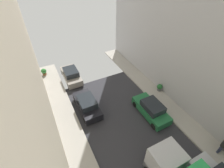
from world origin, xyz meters
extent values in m
cube|color=black|center=(-2.70, 11.85, 0.55)|extent=(1.76, 4.20, 0.76)
cube|color=#1E2328|center=(-2.70, 11.70, 1.25)|extent=(1.56, 2.10, 0.64)
cylinder|color=black|center=(-3.48, 13.40, 0.32)|extent=(0.22, 0.64, 0.64)
cylinder|color=black|center=(-1.92, 13.40, 0.32)|extent=(0.22, 0.64, 0.64)
cylinder|color=black|center=(-3.48, 10.30, 0.32)|extent=(0.22, 0.64, 0.64)
cylinder|color=black|center=(-1.92, 10.30, 0.32)|extent=(0.22, 0.64, 0.64)
cube|color=gray|center=(-2.70, 17.54, 0.55)|extent=(1.76, 4.20, 0.76)
cube|color=#1E2328|center=(-2.70, 17.39, 1.25)|extent=(1.56, 2.10, 0.64)
cylinder|color=black|center=(-3.48, 19.09, 0.32)|extent=(0.22, 0.64, 0.64)
cylinder|color=black|center=(-1.92, 19.09, 0.32)|extent=(0.22, 0.64, 0.64)
cylinder|color=black|center=(-3.48, 15.99, 0.32)|extent=(0.22, 0.64, 0.64)
cylinder|color=black|center=(-1.92, 15.99, 0.32)|extent=(0.22, 0.64, 0.64)
cylinder|color=black|center=(3.48, 2.38, 0.32)|extent=(0.22, 0.64, 0.64)
cube|color=#1E6638|center=(2.70, 8.38, 0.55)|extent=(1.76, 4.20, 0.76)
cube|color=#1E2328|center=(2.70, 8.23, 1.25)|extent=(1.56, 2.10, 0.64)
cylinder|color=black|center=(1.92, 9.93, 0.32)|extent=(0.22, 0.64, 0.64)
cylinder|color=black|center=(3.48, 9.93, 0.32)|extent=(0.22, 0.64, 0.64)
cylinder|color=black|center=(1.92, 6.83, 0.32)|extent=(0.22, 0.64, 0.64)
cylinder|color=black|center=(3.48, 6.83, 0.32)|extent=(0.22, 0.64, 0.64)
cube|color=#B7B7BC|center=(0.00, 3.51, 1.83)|extent=(2.10, 1.80, 1.70)
cylinder|color=black|center=(0.98, 3.71, 0.48)|extent=(0.30, 0.96, 0.96)
cylinder|color=#2D334C|center=(4.97, 2.57, 0.56)|extent=(0.18, 0.18, 0.82)
cylinder|color=#2D334C|center=(5.19, 2.57, 0.56)|extent=(0.18, 0.18, 0.82)
cylinder|color=#262626|center=(5.08, 2.57, 1.29)|extent=(0.36, 0.36, 0.64)
cylinder|color=slate|center=(5.70, 10.69, 0.30)|extent=(0.44, 0.44, 0.30)
sphere|color=#23602D|center=(5.70, 10.69, 0.69)|extent=(0.62, 0.62, 0.62)
cylinder|color=brown|center=(-5.62, 19.96, 0.30)|extent=(0.48, 0.48, 0.30)
sphere|color=#2D7233|center=(-5.62, 19.96, 0.71)|extent=(0.66, 0.66, 0.66)
camera|label=1|loc=(-5.66, 0.45, 12.78)|focal=26.21mm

